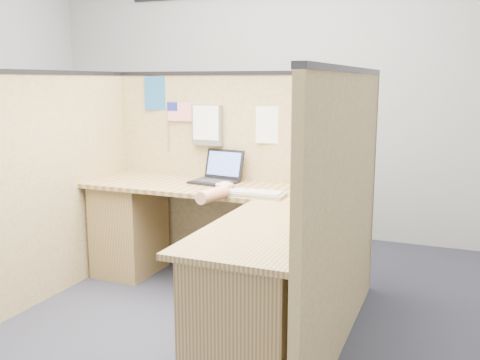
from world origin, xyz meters
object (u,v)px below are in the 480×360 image
at_px(keyboard, 248,193).
at_px(mouse, 225,190).
at_px(l_desk, 219,252).
at_px(laptop, 217,174).

bearing_deg(keyboard, mouse, 178.29).
xyz_separation_m(l_desk, keyboard, (0.12, 0.19, 0.35)).
distance_m(laptop, mouse, 0.42).
bearing_deg(l_desk, laptop, 115.57).
height_order(laptop, mouse, laptop).
relative_size(keyboard, mouse, 4.12).
xyz_separation_m(l_desk, mouse, (-0.04, 0.19, 0.36)).
relative_size(laptop, mouse, 2.88).
relative_size(laptop, keyboard, 0.70).
xyz_separation_m(l_desk, laptop, (-0.26, 0.55, 0.39)).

